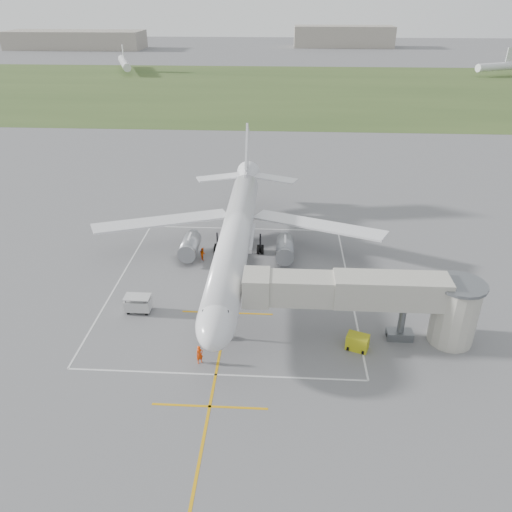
# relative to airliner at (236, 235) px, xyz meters

# --- Properties ---
(ground) EXTENTS (700.00, 700.00, 0.00)m
(ground) POSITION_rel_airliner_xyz_m (0.00, -0.75, -4.39)
(ground) COLOR #5B5B5E
(ground) RESTS_ON ground
(grass_strip) EXTENTS (700.00, 120.00, 0.02)m
(grass_strip) POSITION_rel_airliner_xyz_m (0.00, 129.25, -4.38)
(grass_strip) COLOR #354B21
(grass_strip) RESTS_ON ground
(apron_markings) EXTENTS (28.20, 60.00, 0.01)m
(apron_markings) POSITION_rel_airliner_xyz_m (0.00, -6.57, -4.38)
(apron_markings) COLOR #D2940C
(apron_markings) RESTS_ON ground
(airliner) EXTENTS (38.93, 46.75, 13.52)m
(airliner) POSITION_rel_airliner_xyz_m (0.00, 0.00, 0.00)
(airliner) COLOR silver
(airliner) RESTS_ON ground
(jet_bridge) EXTENTS (23.40, 5.00, 7.20)m
(jet_bridge) POSITION_rel_airliner_xyz_m (15.72, -14.25, 0.35)
(jet_bridge) COLOR #B0AD9F
(jet_bridge) RESTS_ON ground
(gpu_unit) EXTENTS (2.47, 2.08, 1.59)m
(gpu_unit) POSITION_rel_airliner_xyz_m (13.49, -16.17, -3.61)
(gpu_unit) COLOR #B0AF16
(gpu_unit) RESTS_ON ground
(baggage_cart) EXTENTS (2.82, 1.70, 1.96)m
(baggage_cart) POSITION_rel_airliner_xyz_m (-9.81, -11.01, -3.39)
(baggage_cart) COLOR #B6B6B6
(baggage_cart) RESTS_ON ground
(ramp_worker_nose) EXTENTS (0.83, 0.76, 1.91)m
(ramp_worker_nose) POSITION_rel_airliner_xyz_m (-1.70, -19.15, -3.44)
(ramp_worker_nose) COLOR #E33C07
(ramp_worker_nose) RESTS_ON ground
(ramp_worker_wing) EXTENTS (0.99, 1.04, 1.69)m
(ramp_worker_wing) POSITION_rel_airliner_xyz_m (-4.57, 1.40, -3.55)
(ramp_worker_wing) COLOR #DD4B06
(ramp_worker_wing) RESTS_ON ground
(distant_hangars) EXTENTS (345.00, 49.00, 12.00)m
(distant_hangars) POSITION_rel_airliner_xyz_m (-16.15, 264.44, 0.78)
(distant_hangars) COLOR gray
(distant_hangars) RESTS_ON ground
(distant_aircraft) EXTENTS (183.70, 31.08, 8.85)m
(distant_aircraft) POSITION_rel_airliner_xyz_m (16.55, 168.60, -0.80)
(distant_aircraft) COLOR silver
(distant_aircraft) RESTS_ON ground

